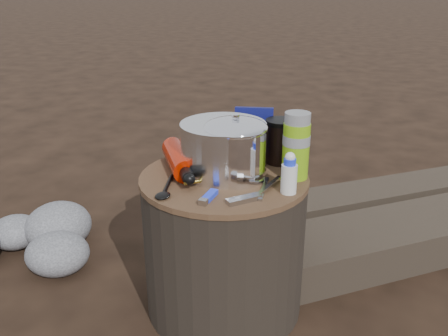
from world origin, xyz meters
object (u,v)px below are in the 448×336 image
(stump, at_px, (224,243))
(travel_mug, at_px, (280,142))
(camping_pot, at_px, (235,148))
(fuel_bottle, at_px, (179,159))
(log_main, at_px, (408,236))
(thermos, at_px, (296,146))

(stump, distance_m, travel_mug, 0.36)
(camping_pot, height_order, fuel_bottle, camping_pot)
(log_main, relative_size, thermos, 8.87)
(thermos, bearing_deg, camping_pot, -158.97)
(camping_pot, relative_size, thermos, 0.94)
(log_main, height_order, camping_pot, camping_pot)
(fuel_bottle, bearing_deg, log_main, 2.22)
(camping_pot, bearing_deg, fuel_bottle, -178.44)
(log_main, bearing_deg, camping_pot, -85.12)
(fuel_bottle, xyz_separation_m, thermos, (0.34, 0.07, 0.06))
(fuel_bottle, bearing_deg, stump, -34.41)
(stump, bearing_deg, travel_mug, 53.68)
(camping_pot, bearing_deg, travel_mug, 61.55)
(log_main, distance_m, thermos, 0.76)
(log_main, bearing_deg, travel_mug, -90.33)
(log_main, xyz_separation_m, travel_mug, (-0.43, -0.37, 0.45))
(camping_pot, xyz_separation_m, travel_mug, (0.09, 0.17, -0.02))
(fuel_bottle, bearing_deg, travel_mug, -2.89)
(fuel_bottle, height_order, travel_mug, travel_mug)
(travel_mug, bearing_deg, camping_pot, -118.45)
(log_main, bearing_deg, stump, -86.81)
(camping_pot, distance_m, thermos, 0.17)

